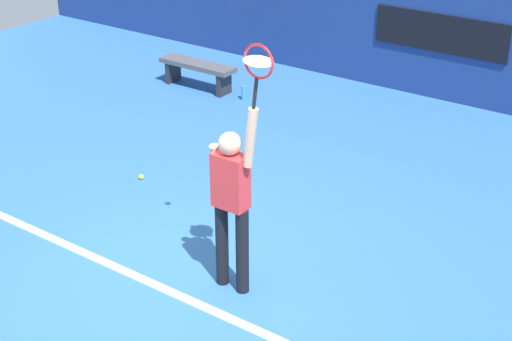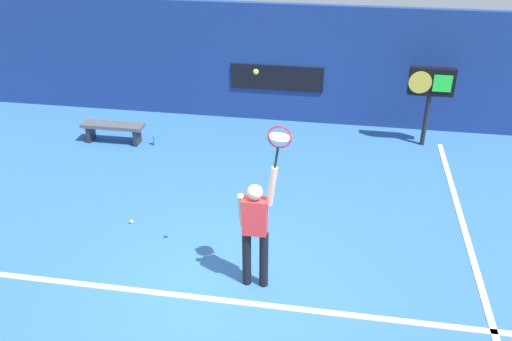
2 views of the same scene
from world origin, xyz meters
name	(u,v)px [view 1 (image 1 of 2)]	position (x,y,z in m)	size (l,w,h in m)	color
ground_plane	(184,276)	(0.00, 0.00, 0.00)	(18.00, 18.00, 0.00)	#2D609E
back_wall	(445,12)	(0.00, 6.38, 1.40)	(18.00, 0.20, 2.80)	navy
sponsor_banner_center	(440,33)	(0.00, 6.26, 1.09)	(2.20, 0.03, 0.60)	black
court_baseline	(165,289)	(0.00, -0.29, 0.01)	(10.00, 0.10, 0.01)	white
tennis_player	(231,198)	(0.51, 0.16, 1.01)	(0.56, 0.31, 1.99)	black
tennis_racket	(258,65)	(0.82, 0.15, 2.39)	(0.35, 0.27, 0.62)	black
court_bench	(198,69)	(-3.44, 4.43, 0.34)	(1.40, 0.36, 0.45)	#4C4C51
water_bottle	(244,93)	(-2.49, 4.43, 0.12)	(0.07, 0.07, 0.24)	#338CD8
spare_ball	(141,177)	(-1.88, 1.37, 0.03)	(0.07, 0.07, 0.07)	#CCE033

